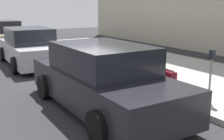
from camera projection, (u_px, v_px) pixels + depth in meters
ground_plane at (88, 70)px, 10.73m from camera, size 40.00×40.00×0.00m
sidewalk_curb at (140, 62)px, 12.00m from camera, size 18.00×5.00×0.14m
suitcase_maroon_0 at (168, 81)px, 7.63m from camera, size 0.51×0.24×0.61m
suitcase_olive_1 at (153, 76)px, 8.04m from camera, size 0.35×0.26×0.65m
suitcase_silver_2 at (143, 71)px, 8.41m from camera, size 0.35×0.19×0.99m
suitcase_black_3 at (136, 69)px, 8.92m from camera, size 0.43×0.25×0.88m
suitcase_red_4 at (125, 64)px, 9.37m from camera, size 0.50×0.29×1.10m
suitcase_teal_5 at (114, 63)px, 9.81m from camera, size 0.38×0.22×0.85m
fire_hydrant at (105, 57)px, 10.39m from camera, size 0.39×0.21×0.84m
bollard_post at (93, 56)px, 10.90m from camera, size 0.14×0.14×0.73m
parking_meter at (211, 68)px, 6.64m from camera, size 0.12×0.09×1.27m
parked_car_charcoal_0 at (102, 79)px, 6.53m from camera, size 4.78×2.07×1.56m
parked_car_silver_1 at (30, 48)px, 11.58m from camera, size 4.58×2.11×1.55m
parked_car_beige_2 at (4, 36)px, 15.97m from camera, size 4.51×2.05×1.63m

